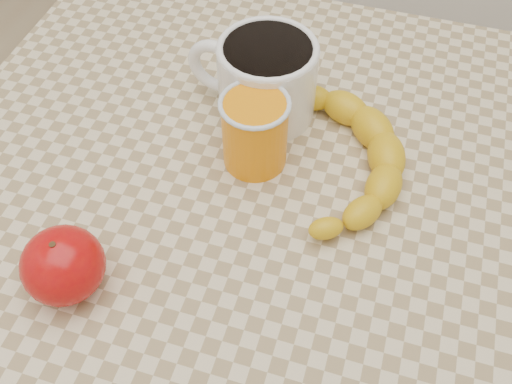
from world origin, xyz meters
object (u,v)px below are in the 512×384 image
(coffee_mug, at_px, (265,76))
(apple, at_px, (63,265))
(table, at_px, (256,244))
(orange_juice_glass, at_px, (255,131))
(banana, at_px, (335,152))

(coffee_mug, height_order, apple, coffee_mug)
(table, xyz_separation_m, apple, (-0.15, -0.15, 0.12))
(table, height_order, orange_juice_glass, orange_juice_glass)
(table, bearing_deg, apple, -134.35)
(orange_juice_glass, relative_size, apple, 0.91)
(table, height_order, banana, banana)
(coffee_mug, xyz_separation_m, banana, (0.10, -0.06, -0.03))
(table, distance_m, coffee_mug, 0.20)
(banana, bearing_deg, table, -151.96)
(table, xyz_separation_m, banana, (0.07, 0.08, 0.11))
(coffee_mug, distance_m, apple, 0.31)
(apple, bearing_deg, banana, 46.70)
(coffee_mug, bearing_deg, apple, -111.12)
(apple, bearing_deg, table, 45.65)
(orange_juice_glass, height_order, apple, orange_juice_glass)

